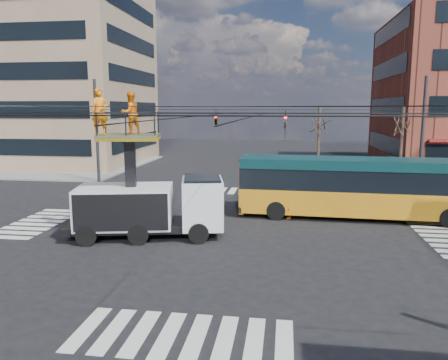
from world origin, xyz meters
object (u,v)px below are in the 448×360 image
Objects in this scene: utility_truck at (149,191)px; city_bus at (364,187)px; worker_ground at (120,211)px; flagger at (288,201)px; traffic_cone at (91,225)px.

city_bus is (10.26, 4.85, -0.40)m from utility_truck.
utility_truck is 4.27× the size of worker_ground.
utility_truck is at bearing -65.17° from flagger.
utility_truck reaches higher than flagger.
city_bus is 18.96× the size of traffic_cone.
flagger is (6.28, 4.27, -1.19)m from utility_truck.
city_bus is 4.10m from flagger.
traffic_cone is 0.37× the size of flagger.
worker_ground is at bearing 42.27° from traffic_cone.
utility_truck is at bearing -152.22° from city_bus.
utility_truck reaches higher than worker_ground.
flagger is (9.23, 4.04, 0.59)m from traffic_cone.
worker_ground is at bearing 135.85° from utility_truck.
utility_truck is 0.55× the size of city_bus.
traffic_cone is 1.50m from worker_ground.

